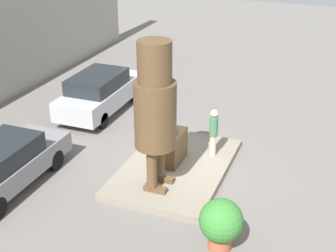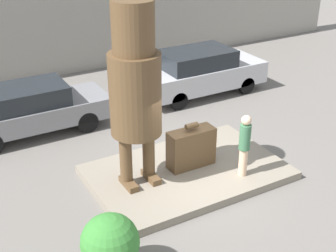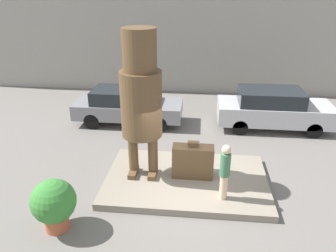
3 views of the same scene
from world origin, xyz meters
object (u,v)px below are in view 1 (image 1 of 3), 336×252
at_px(parked_car_grey, 4,164).
at_px(parked_car_silver, 100,92).
at_px(giant_suitcase, 174,148).
at_px(planter_pot, 221,222).
at_px(tourist, 214,131).
at_px(statue_figure, 155,106).

distance_m(parked_car_grey, parked_car_silver, 6.25).
height_order(giant_suitcase, planter_pot, giant_suitcase).
xyz_separation_m(giant_suitcase, tourist, (0.89, -1.05, 0.39)).
bearing_deg(statue_figure, planter_pot, -125.90).
relative_size(tourist, planter_pot, 1.19).
bearing_deg(parked_car_grey, giant_suitcase, -55.28).
distance_m(statue_figure, parked_car_silver, 6.84).
bearing_deg(parked_car_grey, parked_car_silver, 1.12).
distance_m(parked_car_grey, planter_pot, 6.87).
height_order(tourist, parked_car_grey, tourist).
bearing_deg(parked_car_grey, planter_pot, -92.75).
xyz_separation_m(parked_car_silver, planter_pot, (-6.58, -6.99, -0.09)).
relative_size(statue_figure, planter_pot, 3.19).
bearing_deg(tourist, planter_pot, -161.28).
bearing_deg(giant_suitcase, statue_figure, 179.64).
distance_m(tourist, planter_pot, 4.50).
xyz_separation_m(parked_car_grey, planter_pot, (-0.33, -6.87, -0.03)).
relative_size(parked_car_grey, parked_car_silver, 0.99).
distance_m(giant_suitcase, parked_car_silver, 5.53).
distance_m(statue_figure, tourist, 3.16).
height_order(giant_suitcase, tourist, tourist).
bearing_deg(tourist, parked_car_grey, 125.87).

